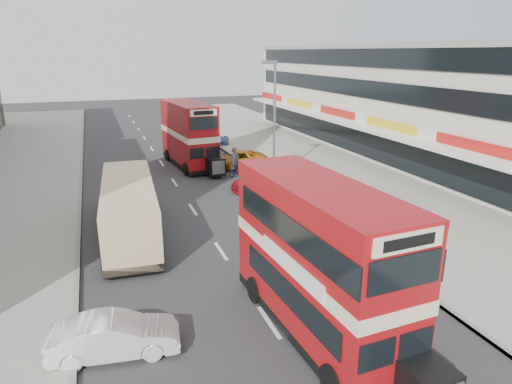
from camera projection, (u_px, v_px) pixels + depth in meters
name	position (u px, v px, depth m)	size (l,w,h in m)	color
ground	(294.00, 359.00, 13.34)	(160.00, 160.00, 0.00)	#28282B
road_surface	(175.00, 182.00, 31.32)	(12.00, 90.00, 0.01)	#28282B
pavement_right	(329.00, 167.00, 35.17)	(12.00, 90.00, 0.15)	gray
kerb_left	(81.00, 190.00, 29.33)	(0.20, 90.00, 0.16)	gray
kerb_right	(257.00, 174.00, 33.26)	(0.20, 90.00, 0.16)	gray
commercial_row	(403.00, 101.00, 38.16)	(9.90, 46.20, 9.30)	beige
street_lamp	(273.00, 112.00, 30.21)	(1.00, 0.20, 8.12)	slate
bus_main	(319.00, 260.00, 13.98)	(2.85, 8.72, 4.78)	black
bus_second	(189.00, 134.00, 35.20)	(3.18, 8.75, 4.78)	black
coach	(129.00, 207.00, 21.84)	(2.96, 9.56, 2.50)	black
car_left_front	(115.00, 336.00, 13.37)	(1.32, 3.78, 1.24)	white
car_right_a	(262.00, 181.00, 29.49)	(1.68, 4.13, 1.20)	#A81022
car_right_b	(235.00, 160.00, 34.96)	(2.26, 4.90, 1.36)	#B36811
car_right_c	(209.00, 140.00, 42.98)	(1.49, 3.71, 1.26)	#5D80BB
pedestrian_near	(314.00, 183.00, 27.33)	(0.68, 0.46, 1.84)	gray
cyclist	(235.00, 169.00, 31.82)	(0.78, 1.95, 2.31)	gray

